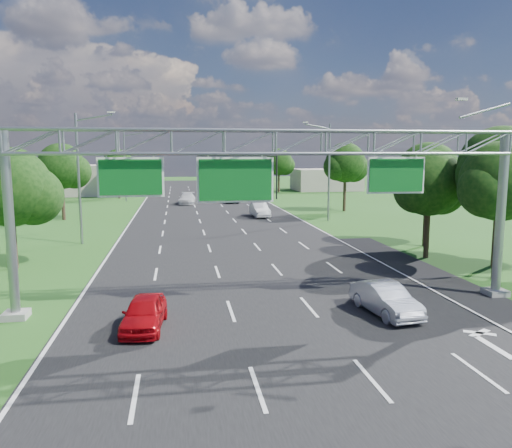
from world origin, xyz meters
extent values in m
plane|color=#265519|center=(0.00, 30.00, 0.00)|extent=(220.00, 220.00, 0.00)
cube|color=black|center=(0.00, 30.00, 0.00)|extent=(18.00, 180.00, 0.02)
cube|color=black|center=(10.20, 14.00, 0.00)|extent=(3.00, 30.00, 0.02)
cube|color=gray|center=(11.50, 12.00, 0.15)|extent=(1.00, 1.00, 0.30)
cylinder|color=gray|center=(11.50, 12.00, 4.00)|extent=(0.44, 0.44, 8.00)
cube|color=gray|center=(-11.00, 12.00, 0.15)|extent=(1.00, 1.00, 0.30)
cylinder|color=gray|center=(-11.00, 12.00, 4.00)|extent=(0.40, 0.40, 8.00)
cylinder|color=gray|center=(10.30, 12.00, 9.00)|extent=(2.54, 0.12, 0.79)
cube|color=beige|center=(9.10, 12.00, 9.50)|extent=(0.50, 0.22, 0.12)
cube|color=white|center=(-6.00, 11.98, 6.00)|extent=(2.80, 0.05, 1.70)
cube|color=#0B5C1C|center=(-6.00, 11.92, 6.00)|extent=(2.62, 0.05, 1.52)
cube|color=white|center=(-1.50, 11.98, 5.85)|extent=(3.40, 0.05, 2.00)
cube|color=#0B5C1C|center=(-1.50, 11.92, 5.85)|extent=(3.22, 0.05, 1.82)
cube|color=white|center=(6.00, 11.98, 6.00)|extent=(2.80, 0.05, 1.70)
cube|color=#0B5C1C|center=(6.00, 11.92, 6.00)|extent=(2.62, 0.05, 1.52)
cylinder|color=black|center=(11.00, 65.00, 3.50)|extent=(0.24, 0.24, 7.00)
cylinder|color=black|center=(5.00, 65.00, 6.60)|extent=(12.00, 0.18, 0.18)
imported|color=black|center=(-1.00, 65.00, 6.05)|extent=(0.18, 0.22, 1.10)
imported|color=black|center=(4.00, 65.00, 6.05)|extent=(0.18, 0.22, 1.10)
imported|color=black|center=(9.00, 65.00, 6.05)|extent=(0.18, 0.22, 1.10)
cylinder|color=gray|center=(-11.50, 30.00, 5.00)|extent=(0.20, 0.20, 10.00)
cylinder|color=gray|center=(-10.20, 30.00, 9.70)|extent=(2.78, 0.12, 0.60)
cube|color=beige|center=(-8.90, 30.00, 10.10)|extent=(0.55, 0.22, 0.12)
cylinder|color=gray|center=(-11.50, 65.00, 5.00)|extent=(0.20, 0.20, 10.00)
cylinder|color=gray|center=(-10.20, 65.00, 9.70)|extent=(2.78, 0.12, 0.60)
cube|color=beige|center=(-8.90, 65.00, 10.10)|extent=(0.55, 0.22, 0.12)
cylinder|color=gray|center=(11.50, 40.00, 5.00)|extent=(0.20, 0.20, 10.00)
cylinder|color=gray|center=(10.20, 40.00, 9.70)|extent=(2.78, 0.12, 0.60)
cube|color=beige|center=(8.90, 40.00, 10.10)|extent=(0.55, 0.22, 0.12)
cylinder|color=#2D2116|center=(13.50, 15.00, 1.87)|extent=(0.36, 0.36, 3.74)
sphere|color=black|center=(13.50, 15.00, 5.50)|extent=(4.40, 4.40, 4.40)
sphere|color=black|center=(12.51, 14.70, 5.06)|extent=(3.08, 3.08, 3.08)
cylinder|color=#2D2116|center=(15.50, 18.00, 2.09)|extent=(0.36, 0.36, 4.18)
sphere|color=black|center=(15.50, 18.00, 6.18)|extent=(5.00, 5.00, 5.00)
sphere|color=black|center=(14.38, 17.70, 5.68)|extent=(3.50, 3.50, 3.50)
cylinder|color=#2D2116|center=(12.50, 21.00, 1.65)|extent=(0.36, 0.36, 3.30)
sphere|color=black|center=(12.50, 21.00, 5.06)|extent=(4.40, 4.40, 4.40)
sphere|color=black|center=(13.60, 21.40, 4.51)|extent=(3.30, 3.30, 3.30)
sphere|color=black|center=(11.51, 20.70, 4.62)|extent=(3.08, 3.08, 3.08)
cylinder|color=#2D2116|center=(14.50, 25.00, 1.76)|extent=(0.36, 0.36, 3.52)
sphere|color=black|center=(14.50, 25.00, 5.44)|extent=(4.80, 4.80, 4.80)
sphere|color=black|center=(15.70, 25.40, 4.84)|extent=(3.60, 3.60, 3.60)
sphere|color=black|center=(13.42, 24.70, 4.96)|extent=(3.36, 3.36, 3.36)
cylinder|color=#2D2116|center=(-14.00, 22.00, 1.54)|extent=(0.36, 0.36, 3.08)
sphere|color=black|center=(-14.00, 22.00, 5.00)|extent=(4.80, 4.80, 4.80)
sphere|color=black|center=(-12.80, 22.40, 4.40)|extent=(3.60, 3.60, 3.60)
cylinder|color=#2D2116|center=(-16.00, 45.00, 1.87)|extent=(0.36, 0.36, 3.74)
sphere|color=black|center=(-16.00, 45.00, 5.66)|extent=(4.80, 4.80, 4.80)
sphere|color=black|center=(-14.80, 45.40, 5.06)|extent=(3.60, 3.60, 3.60)
sphere|color=black|center=(-17.08, 44.70, 5.18)|extent=(3.36, 3.36, 3.36)
cylinder|color=#2D2116|center=(-13.00, 70.00, 1.65)|extent=(0.36, 0.36, 3.30)
sphere|color=black|center=(-13.00, 70.00, 5.22)|extent=(4.80, 4.80, 4.80)
sphere|color=black|center=(-11.80, 70.40, 4.62)|extent=(3.60, 3.60, 3.60)
sphere|color=black|center=(-14.08, 69.70, 4.74)|extent=(3.36, 3.36, 3.36)
cylinder|color=#2D2116|center=(16.00, 48.00, 1.98)|extent=(0.36, 0.36, 3.96)
sphere|color=black|center=(16.00, 48.00, 5.88)|extent=(4.80, 4.80, 4.80)
sphere|color=black|center=(17.20, 48.40, 5.28)|extent=(3.60, 3.60, 3.60)
sphere|color=black|center=(14.92, 47.70, 5.40)|extent=(3.36, 3.36, 3.36)
cylinder|color=#2D2116|center=(14.00, 78.00, 1.76)|extent=(0.36, 0.36, 3.52)
sphere|color=black|center=(14.00, 78.00, 5.44)|extent=(4.80, 4.80, 4.80)
sphere|color=black|center=(15.20, 78.40, 4.84)|extent=(3.60, 3.60, 3.60)
sphere|color=black|center=(12.92, 77.70, 4.96)|extent=(3.36, 3.36, 3.36)
cube|color=#A89E8D|center=(-22.00, 78.00, 2.50)|extent=(14.00, 10.00, 5.00)
cube|color=#A89E8D|center=(24.00, 82.00, 2.00)|extent=(12.00, 9.00, 4.00)
imported|color=#AA070E|center=(-5.48, 9.84, 0.66)|extent=(1.93, 4.02, 1.32)
imported|color=silver|center=(4.87, 10.08, 0.68)|extent=(1.99, 4.29, 1.36)
imported|color=silver|center=(-2.72, 59.78, 0.76)|extent=(2.55, 5.37, 1.51)
imported|color=black|center=(3.67, 60.23, 0.56)|extent=(2.33, 4.26, 1.13)
imported|color=silver|center=(4.93, 44.20, 0.75)|extent=(1.82, 4.63, 1.50)
cube|color=silver|center=(8.00, 74.80, 1.57)|extent=(2.49, 5.80, 2.86)
cube|color=silver|center=(8.00, 70.80, 1.05)|extent=(2.27, 2.17, 2.10)
cylinder|color=black|center=(6.95, 70.99, 0.48)|extent=(0.33, 0.95, 0.95)
cylinder|color=black|center=(9.05, 70.99, 0.48)|extent=(0.33, 0.95, 0.95)
cylinder|color=black|center=(6.95, 76.71, 0.48)|extent=(0.33, 0.95, 0.95)
cylinder|color=black|center=(9.05, 76.71, 0.48)|extent=(0.33, 0.95, 0.95)
camera|label=1|loc=(-4.05, -9.94, 7.03)|focal=35.00mm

